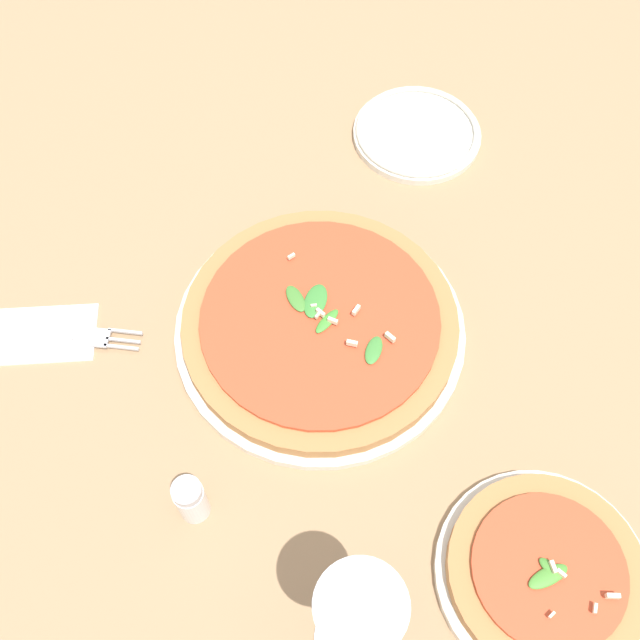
{
  "coord_description": "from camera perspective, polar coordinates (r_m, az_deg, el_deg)",
  "views": [
    {
      "loc": [
        -0.02,
        -0.46,
        0.78
      ],
      "look_at": [
        0.03,
        -0.02,
        0.03
      ],
      "focal_mm": 42.0,
      "sensor_mm": 36.0,
      "label": 1
    }
  ],
  "objects": [
    {
      "name": "shaker_pepper",
      "position": [
        0.79,
        -9.81,
        -13.34
      ],
      "size": [
        0.03,
        0.03,
        0.07
      ],
      "color": "silver",
      "rests_on": "ground_plane"
    },
    {
      "name": "pizza_arugula_main",
      "position": [
        0.88,
        0.0,
        -0.43
      ],
      "size": [
        0.34,
        0.34,
        0.05
      ],
      "color": "silver",
      "rests_on": "ground_plane"
    },
    {
      "name": "pizza_personal_side",
      "position": [
        0.81,
        16.76,
        -18.01
      ],
      "size": [
        0.22,
        0.22,
        0.05
      ],
      "color": "silver",
      "rests_on": "ground_plane"
    },
    {
      "name": "napkin",
      "position": [
        0.95,
        -20.19,
        -0.99
      ],
      "size": [
        0.12,
        0.08,
        0.01
      ],
      "rotation": [
        0.0,
        0.0,
        -0.04
      ],
      "color": "white",
      "rests_on": "ground_plane"
    },
    {
      "name": "side_plate_white",
      "position": [
        1.09,
        7.4,
        13.97
      ],
      "size": [
        0.18,
        0.18,
        0.02
      ],
      "color": "silver",
      "rests_on": "ground_plane"
    },
    {
      "name": "ground_plane",
      "position": [
        0.9,
        -1.76,
        0.05
      ],
      "size": [
        6.0,
        6.0,
        0.0
      ],
      "primitive_type": "plane",
      "color": "#9E7A56"
    },
    {
      "name": "wine_glass",
      "position": [
        0.66,
        2.93,
        -21.68
      ],
      "size": [
        0.08,
        0.08,
        0.18
      ],
      "color": "white",
      "rests_on": "ground_plane"
    },
    {
      "name": "fork",
      "position": [
        0.94,
        -19.83,
        -0.89
      ],
      "size": [
        0.21,
        0.07,
        0.0
      ],
      "rotation": [
        0.0,
        0.0,
        -0.23
      ],
      "color": "silver",
      "rests_on": "ground_plane"
    }
  ]
}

